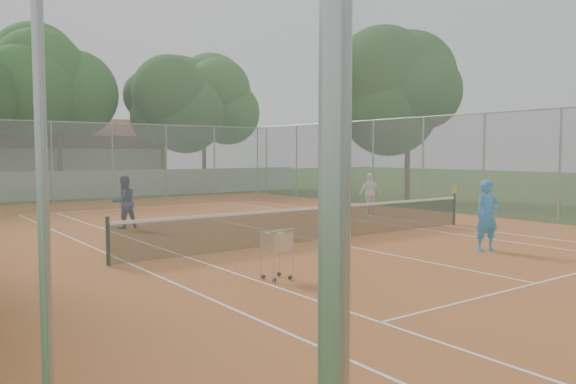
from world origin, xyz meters
TOP-DOWN VIEW (x-y plane):
  - ground at (0.00, 0.00)m, footprint 120.00×120.00m
  - court_pad at (0.00, 0.00)m, footprint 18.00×34.00m
  - court_lines at (0.00, 0.00)m, footprint 10.98×23.78m
  - tennis_net at (0.00, 0.00)m, footprint 11.88×0.10m
  - perimeter_fence at (0.00, 0.00)m, footprint 18.00×34.00m
  - boundary_wall at (0.00, 19.00)m, footprint 26.00×0.30m
  - clubhouse at (-2.00, 29.00)m, footprint 16.40×9.00m
  - tropical_trees at (0.00, 22.00)m, footprint 29.00×19.00m
  - player_near at (2.31, -3.75)m, footprint 0.75×0.61m
  - player_far_left at (-3.51, 5.71)m, footprint 0.88×0.71m
  - player_far_right at (5.97, 4.07)m, footprint 1.04×0.64m
  - ball_hopper at (-3.76, -3.26)m, footprint 0.65×0.65m

SIDE VIEW (x-z plane):
  - ground at x=0.00m, z-range 0.00..0.00m
  - court_pad at x=0.00m, z-range 0.00..0.02m
  - court_lines at x=0.00m, z-range 0.02..0.03m
  - tennis_net at x=0.00m, z-range 0.02..1.00m
  - ball_hopper at x=-3.76m, z-range 0.02..1.04m
  - boundary_wall at x=0.00m, z-range 0.00..1.50m
  - player_far_right at x=5.97m, z-range 0.02..1.67m
  - player_far_left at x=-3.51m, z-range 0.02..1.73m
  - player_near at x=2.31m, z-range 0.02..1.80m
  - perimeter_fence at x=0.00m, z-range 0.00..4.00m
  - clubhouse at x=-2.00m, z-range 0.00..4.40m
  - tropical_trees at x=0.00m, z-range 0.00..10.00m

